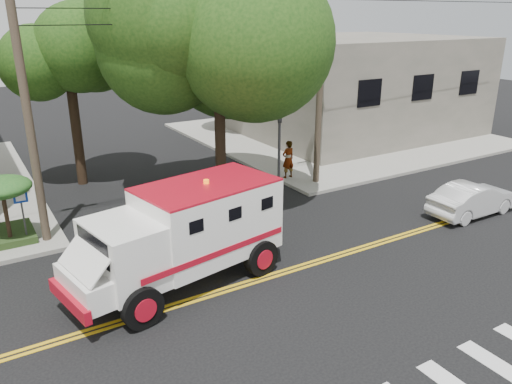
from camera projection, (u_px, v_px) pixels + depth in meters
ground at (276, 274)px, 15.29m from camera, size 100.00×100.00×0.00m
sidewalk_ne at (335, 134)px, 32.71m from camera, size 17.00×17.00×0.15m
building_right at (350, 84)px, 32.80m from camera, size 14.00×12.00×6.00m
utility_pole_left at (28, 115)px, 15.86m from camera, size 0.28×0.28×9.00m
utility_pole_right at (320, 87)px, 21.83m from camera, size 0.28×0.28×9.00m
tree_main at (231, 23)px, 18.79m from camera, size 6.08×5.70×9.85m
tree_left at (76, 58)px, 21.53m from camera, size 4.48×4.20×7.70m
tree_right at (256, 39)px, 30.23m from camera, size 4.80×4.50×8.20m
traffic_signal at (279, 148)px, 20.89m from camera, size 0.15×0.18×3.60m
accessibility_sign at (22, 208)px, 16.77m from camera, size 0.45×0.10×2.02m
armored_truck at (185, 231)px, 14.33m from camera, size 6.71×3.53×2.91m
parked_sedan at (473, 199)px, 19.63m from camera, size 3.97×1.40×1.30m
pedestrian_a at (288, 159)px, 23.54m from camera, size 0.68×0.47×1.80m
pedestrian_b at (337, 140)px, 27.59m from camera, size 0.78×0.63×1.52m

